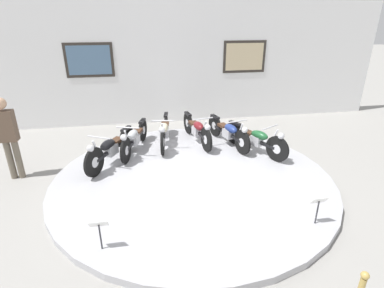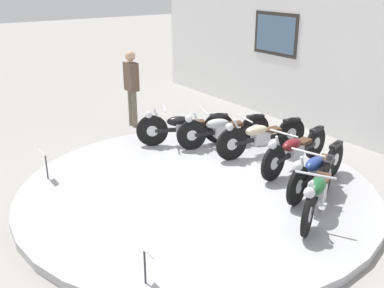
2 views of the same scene
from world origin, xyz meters
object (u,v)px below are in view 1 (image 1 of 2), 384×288
at_px(info_placard_front_left, 99,228).
at_px(info_placard_front_centre, 319,204).
at_px(motorcycle_black, 111,148).
at_px(visitor_standing, 8,134).
at_px(motorcycle_blue, 229,131).
at_px(motorcycle_cream, 164,131).
at_px(motorcycle_green, 256,138).
at_px(motorcycle_silver, 134,137).
at_px(motorcycle_maroon, 197,129).

xyz_separation_m(info_placard_front_left, info_placard_front_centre, (3.35, 0.00, 0.00)).
bearing_deg(info_placard_front_centre, motorcycle_black, 140.38).
height_order(info_placard_front_left, visitor_standing, visitor_standing).
bearing_deg(info_placard_front_centre, motorcycle_blue, 98.04).
bearing_deg(motorcycle_cream, info_placard_front_centre, -60.36).
bearing_deg(motorcycle_blue, visitor_standing, -172.22).
relative_size(motorcycle_green, info_placard_front_centre, 3.41).
bearing_deg(motorcycle_green, visitor_standing, -178.96).
distance_m(info_placard_front_left, info_placard_front_centre, 3.35).
bearing_deg(motorcycle_silver, motorcycle_cream, 22.76).
bearing_deg(motorcycle_black, motorcycle_blue, 11.08).
distance_m(motorcycle_silver, motorcycle_maroon, 1.67).
bearing_deg(motorcycle_green, motorcycle_black, 179.98).
height_order(motorcycle_blue, visitor_standing, visitor_standing).
bearing_deg(motorcycle_green, motorcycle_blue, 132.39).
bearing_deg(motorcycle_black, info_placard_front_left, -89.12).
bearing_deg(visitor_standing, motorcycle_cream, 16.86).
relative_size(motorcycle_cream, motorcycle_blue, 1.04).
relative_size(motorcycle_green, visitor_standing, 0.99).
relative_size(motorcycle_silver, info_placard_front_centre, 3.66).
bearing_deg(motorcycle_maroon, motorcycle_cream, 179.96).
xyz_separation_m(motorcycle_silver, info_placard_front_centre, (2.88, -3.38, -0.00)).
height_order(motorcycle_silver, motorcycle_cream, motorcycle_cream).
bearing_deg(info_placard_front_centre, visitor_standing, 153.27).
relative_size(motorcycle_black, info_placard_front_left, 3.47).
distance_m(motorcycle_silver, motorcycle_green, 2.98).
height_order(motorcycle_black, motorcycle_blue, motorcycle_black).
bearing_deg(motorcycle_maroon, info_placard_front_left, -119.65).
bearing_deg(motorcycle_green, motorcycle_maroon, 145.23).
height_order(motorcycle_black, info_placard_front_centre, motorcycle_black).
bearing_deg(motorcycle_green, motorcycle_silver, 168.91).
bearing_deg(motorcycle_cream, visitor_standing, -163.14).
relative_size(motorcycle_cream, info_placard_front_left, 3.84).
bearing_deg(visitor_standing, motorcycle_black, 2.87).
bearing_deg(info_placard_front_centre, motorcycle_cream, 119.64).
relative_size(info_placard_front_left, visitor_standing, 0.29).
xyz_separation_m(motorcycle_cream, motorcycle_green, (2.15, -0.90, -0.01)).
bearing_deg(motorcycle_maroon, motorcycle_silver, -168.86).
bearing_deg(motorcycle_black, info_placard_front_centre, -39.62).
xyz_separation_m(motorcycle_maroon, info_placard_front_centre, (1.24, -3.71, -0.01)).
distance_m(motorcycle_cream, visitor_standing, 3.46).
xyz_separation_m(motorcycle_cream, motorcycle_blue, (1.63, -0.32, -0.01)).
distance_m(motorcycle_silver, motorcycle_blue, 2.40).
relative_size(motorcycle_maroon, motorcycle_blue, 1.03).
bearing_deg(info_placard_front_left, motorcycle_silver, 81.99).
distance_m(motorcycle_blue, motorcycle_green, 0.78).
bearing_deg(motorcycle_silver, motorcycle_maroon, 11.14).
xyz_separation_m(motorcycle_blue, visitor_standing, (-4.91, -0.67, 0.51)).
relative_size(motorcycle_silver, motorcycle_green, 1.07).
bearing_deg(visitor_standing, motorcycle_silver, 14.97).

